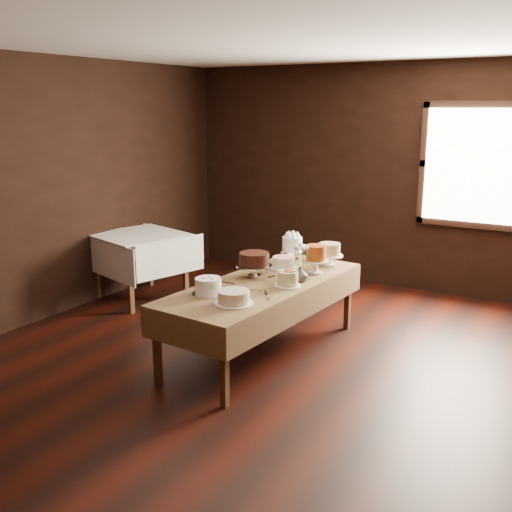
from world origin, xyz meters
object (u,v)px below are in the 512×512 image
object	(u,v)px
side_table	(139,242)
cake_swirl	(208,287)
display_table	(263,288)
cake_server_d	(301,279)
cake_caramel	(316,261)
cake_server_a	(254,290)
cake_flowers	(288,279)
cake_speckled	(329,255)
cake_server_c	(280,274)
cake_meringue	(292,249)
cake_chocolate	(254,265)
cake_server_b	(268,297)
flower_vase	(300,274)
cake_server_e	(227,283)
cake_lattice	(284,263)
cake_cream	(234,298)

from	to	relation	value
side_table	cake_swirl	xyz separation A→B (m)	(1.87, -1.25, 0.06)
display_table	cake_server_d	xyz separation A→B (m)	(0.26, 0.27, 0.05)
cake_caramel	cake_server_a	distance (m)	0.82
display_table	cake_flowers	xyz separation A→B (m)	(0.25, 0.01, 0.12)
cake_speckled	cake_server_a	bearing A→B (deg)	-101.40
cake_server_c	cake_server_d	xyz separation A→B (m)	(0.25, -0.05, 0.00)
side_table	cake_meringue	distance (m)	1.96
cake_caramel	cake_flowers	bearing A→B (deg)	-93.50
display_table	cake_chocolate	xyz separation A→B (m)	(-0.17, 0.13, 0.16)
cake_flowers	cake_meringue	bearing A→B (deg)	114.91
cake_flowers	cake_server_b	distance (m)	0.38
display_table	cake_chocolate	size ratio (longest dim) A/B	6.76
side_table	cake_server_d	size ratio (longest dim) A/B	4.86
flower_vase	cake_server_c	bearing A→B (deg)	156.43
cake_server_c	cake_server_e	xyz separation A→B (m)	(-0.28, -0.50, 0.00)
cake_server_a	cake_server_e	bearing A→B (deg)	153.32
display_table	cake_server_d	world-z (taller)	cake_server_d
cake_caramel	cake_flowers	size ratio (longest dim) A/B	1.12
cake_lattice	cake_chocolate	bearing A→B (deg)	-103.29
cake_server_e	cake_cream	bearing A→B (deg)	-49.75
cake_chocolate	cake_server_d	world-z (taller)	cake_chocolate
cake_cream	cake_server_b	distance (m)	0.33
side_table	cake_chocolate	distance (m)	2.01
cake_caramel	cake_server_c	world-z (taller)	cake_caramel
cake_server_c	cake_speckled	bearing A→B (deg)	-10.85
cake_meringue	cake_server_a	bearing A→B (deg)	-80.12
cake_speckled	flower_vase	distance (m)	0.67
cake_flowers	cake_server_a	bearing A→B (deg)	-127.72
cake_caramel	cake_chocolate	xyz separation A→B (m)	(-0.45, -0.40, -0.01)
side_table	cake_server_d	bearing A→B (deg)	-10.31
cake_flowers	cake_server_e	world-z (taller)	cake_flowers
cake_swirl	cake_meringue	bearing A→B (deg)	86.69
cake_chocolate	flower_vase	bearing A→B (deg)	9.26
cake_caramel	flower_vase	size ratio (longest dim) A/B	2.03
display_table	cake_server_c	bearing A→B (deg)	88.20
cake_meringue	cake_flowers	xyz separation A→B (m)	(0.40, -0.85, -0.05)
cake_lattice	cake_server_c	size ratio (longest dim) A/B	1.21
cake_swirl	cake_cream	world-z (taller)	cake_swirl
side_table	cake_swirl	size ratio (longest dim) A/B	3.66
cake_lattice	cake_caramel	world-z (taller)	cake_caramel
cake_server_e	cake_server_b	bearing A→B (deg)	-17.38
side_table	cake_caramel	xyz separation A→B (m)	(2.38, -0.17, 0.12)
cake_server_b	cake_lattice	bearing A→B (deg)	162.87
cake_caramel	side_table	bearing A→B (deg)	175.90
flower_vase	cake_speckled	bearing A→B (deg)	90.51
cake_chocolate	cake_server_b	distance (m)	0.66
cake_server_d	cake_caramel	bearing A→B (deg)	55.21
cake_cream	cake_speckled	bearing A→B (deg)	83.46
cake_lattice	cake_server_e	xyz separation A→B (m)	(-0.20, -0.72, -0.05)
side_table	cake_server_e	bearing A→B (deg)	-25.68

